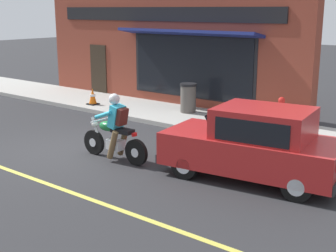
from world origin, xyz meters
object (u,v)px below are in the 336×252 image
at_px(fire_hydrant, 281,112).
at_px(traffic_cone, 93,97).
at_px(motorcycle_with_rider, 115,132).
at_px(trash_bin, 188,98).
at_px(car_hatchback, 254,145).

distance_m(fire_hydrant, traffic_cone, 6.91).
relative_size(fire_hydrant, traffic_cone, 1.47).
xyz_separation_m(motorcycle_with_rider, trash_bin, (4.90, 1.39, -0.04)).
distance_m(motorcycle_with_rider, car_hatchback, 3.36).
bearing_deg(trash_bin, traffic_cone, 107.42).
relative_size(fire_hydrant, trash_bin, 0.90).
bearing_deg(car_hatchback, trash_bin, 49.03).
bearing_deg(motorcycle_with_rider, trash_bin, 15.83).
bearing_deg(traffic_cone, car_hatchback, -109.78).
bearing_deg(traffic_cone, motorcycle_with_rider, -127.87).
xyz_separation_m(motorcycle_with_rider, traffic_cone, (3.80, 4.89, -0.25)).
xyz_separation_m(trash_bin, traffic_cone, (-1.10, 3.50, -0.20)).
bearing_deg(traffic_cone, fire_hydrant, -79.68).
bearing_deg(motorcycle_with_rider, car_hatchback, -74.88).
height_order(motorcycle_with_rider, trash_bin, motorcycle_with_rider).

